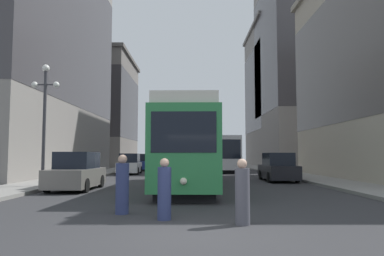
# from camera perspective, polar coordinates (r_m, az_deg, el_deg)

# --- Properties ---
(ground_plane) EXTENTS (200.00, 200.00, 0.00)m
(ground_plane) POSITION_cam_1_polar(r_m,az_deg,el_deg) (7.79, 0.10, -16.62)
(ground_plane) COLOR #303033
(sidewalk_left) EXTENTS (2.86, 120.00, 0.15)m
(sidewalk_left) POSITION_cam_1_polar(r_m,az_deg,el_deg) (48.36, -9.78, -6.16)
(sidewalk_left) COLOR gray
(sidewalk_left) RESTS_ON ground
(sidewalk_right) EXTENTS (2.86, 120.00, 0.15)m
(sidewalk_right) POSITION_cam_1_polar(r_m,az_deg,el_deg) (48.36, 10.08, -6.16)
(sidewalk_right) COLOR gray
(sidewalk_right) RESTS_ON ground
(streetcar) EXTENTS (2.89, 14.01, 3.89)m
(streetcar) POSITION_cam_1_polar(r_m,az_deg,el_deg) (19.00, -0.28, -3.01)
(streetcar) COLOR black
(streetcar) RESTS_ON ground
(transit_bus) EXTENTS (2.73, 11.81, 3.45)m
(transit_bus) POSITION_cam_1_polar(r_m,az_deg,el_deg) (37.74, 4.84, -3.89)
(transit_bus) COLOR black
(transit_bus) RESTS_ON ground
(parked_car_left_near) EXTENTS (1.90, 4.37, 1.82)m
(parked_car_left_near) POSITION_cam_1_polar(r_m,az_deg,el_deg) (18.36, -17.61, -6.69)
(parked_car_left_near) COLOR black
(parked_car_left_near) RESTS_ON ground
(parked_car_left_mid) EXTENTS (2.02, 4.38, 1.82)m
(parked_car_left_mid) POSITION_cam_1_polar(r_m,az_deg,el_deg) (40.17, -7.84, -5.47)
(parked_car_left_mid) COLOR black
(parked_car_left_mid) RESTS_ON ground
(parked_car_right_far) EXTENTS (1.94, 4.74, 1.82)m
(parked_car_right_far) POSITION_cam_1_polar(r_m,az_deg,el_deg) (24.03, 13.59, -6.17)
(parked_car_right_far) COLOR black
(parked_car_right_far) RESTS_ON ground
(parked_car_left_far) EXTENTS (2.05, 4.49, 1.82)m
(parked_car_left_far) POSITION_cam_1_polar(r_m,az_deg,el_deg) (32.74, -9.68, -5.71)
(parked_car_left_far) COLOR black
(parked_car_left_far) RESTS_ON ground
(pedestrian_crossing_near) EXTENTS (0.35, 0.35, 1.58)m
(pedestrian_crossing_near) POSITION_cam_1_polar(r_m,az_deg,el_deg) (9.46, -4.24, -9.91)
(pedestrian_crossing_near) COLOR navy
(pedestrian_crossing_near) RESTS_ON ground
(pedestrian_crossing_far) EXTENTS (0.35, 0.35, 1.57)m
(pedestrian_crossing_far) POSITION_cam_1_polar(r_m,az_deg,el_deg) (8.85, 8.14, -10.29)
(pedestrian_crossing_far) COLOR #4C4C56
(pedestrian_crossing_far) RESTS_ON ground
(pedestrian_on_sidewalk) EXTENTS (0.38, 0.38, 1.68)m
(pedestrian_on_sidewalk) POSITION_cam_1_polar(r_m,az_deg,el_deg) (10.55, -10.82, -9.03)
(pedestrian_on_sidewalk) COLOR navy
(pedestrian_on_sidewalk) RESTS_ON ground
(lamp_post_left_near) EXTENTS (1.41, 0.36, 6.13)m
(lamp_post_left_near) POSITION_cam_1_polar(r_m,az_deg,el_deg) (19.73, -22.12, 3.18)
(lamp_post_left_near) COLOR #333338
(lamp_post_left_near) RESTS_ON sidewalk_left
(building_left_corner) EXTENTS (13.81, 16.14, 17.14)m
(building_left_corner) POSITION_cam_1_polar(r_m,az_deg,el_deg) (59.16, -15.89, 2.75)
(building_left_corner) COLOR slate
(building_left_corner) RESTS_ON ground
(building_left_midblock) EXTENTS (13.82, 24.03, 23.56)m
(building_left_midblock) POSITION_cam_1_polar(r_m,az_deg,el_deg) (36.40, -27.26, 12.86)
(building_left_midblock) COLOR gray
(building_left_midblock) RESTS_ON ground
(building_right_midblock) EXTENTS (12.66, 15.39, 29.23)m
(building_right_midblock) POSITION_cam_1_polar(r_m,az_deg,el_deg) (51.82, 18.18, 10.87)
(building_right_midblock) COLOR gray
(building_right_midblock) RESTS_ON ground
(building_right_far) EXTENTS (12.26, 15.67, 22.22)m
(building_right_far) POSITION_cam_1_polar(r_m,az_deg,el_deg) (60.38, 15.14, 5.12)
(building_right_far) COLOR gray
(building_right_far) RESTS_ON ground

